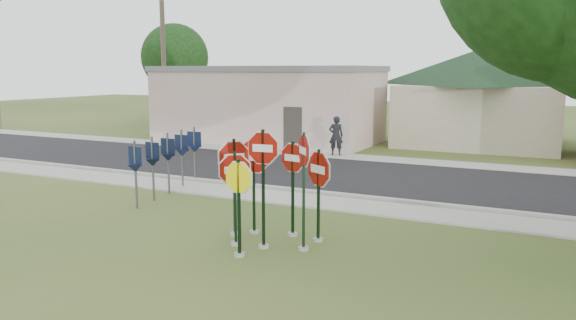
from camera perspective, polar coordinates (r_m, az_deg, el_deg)
The scene contains 19 objects.
ground at distance 12.23m, azimuth -4.96°, elevation -10.03°, with size 120.00×120.00×0.00m, color #314C1C.
sidewalk_near at distance 16.97m, azimuth 4.74°, elevation -4.44°, with size 60.00×1.60×0.06m, color #97968F.
road at distance 21.13m, azimuth 9.25°, elevation -1.84°, with size 60.00×7.00×0.04m, color black.
sidewalk_far at distance 25.21m, azimuth 12.14°, elevation -0.12°, with size 60.00×1.60×0.06m, color #97968F.
curb at distance 17.87m, azimuth 5.93°, elevation -3.62°, with size 60.00×0.20×0.14m, color #97968F.
stop_sign_center at distance 12.50m, azimuth -2.54°, elevation -1.22°, with size 1.03×0.24×2.82m.
stop_sign_yellow at distance 12.05m, azimuth -5.02°, elevation -3.76°, with size 0.97×0.24×2.23m.
stop_sign_left at distance 12.82m, azimuth -5.40°, elevation -2.71°, with size 0.86×0.60×2.29m.
stop_sign_right at distance 12.35m, azimuth 1.62°, elevation -1.55°, with size 0.68×0.75×2.77m.
stop_sign_back_right at distance 13.47m, azimuth 0.49°, elevation -1.70°, with size 0.97×0.25×2.42m.
stop_sign_back_left at distance 13.67m, azimuth -3.50°, elevation -1.20°, with size 1.13×0.24×2.50m.
stop_sign_far_right at distance 13.06m, azimuth 3.12°, elevation -2.30°, with size 1.01×0.61×2.32m.
stop_sign_far_left at distance 13.54m, azimuth -5.49°, elevation -1.36°, with size 0.74×0.85×2.50m.
route_sign_row at distance 18.56m, azimuth -12.09°, elevation 0.33°, with size 1.43×4.63×2.00m.
building_stucco at distance 31.70m, azimuth -2.05°, elevation 5.81°, with size 12.20×6.20×4.20m.
building_house at distance 32.10m, azimuth 19.31°, elevation 8.02°, with size 11.60×11.60×6.20m.
utility_pole_near at distance 32.09m, azimuth -12.55°, elevation 10.67°, with size 2.20×0.26×9.50m.
bg_tree_left at distance 42.71m, azimuth -11.42°, elevation 10.17°, with size 4.90×4.90×7.35m.
pedestrian at distance 26.15m, azimuth 4.90°, elevation 2.48°, with size 0.67×0.44×1.83m, color black.
Camera 1 is at (6.03, -9.85, 4.02)m, focal length 35.00 mm.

